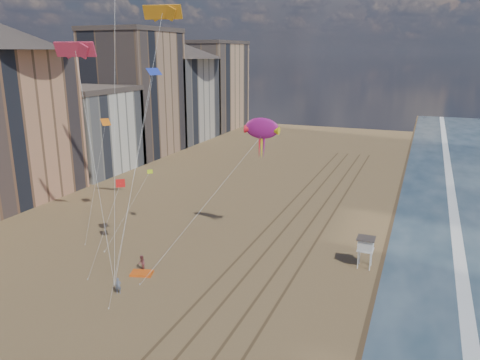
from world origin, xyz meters
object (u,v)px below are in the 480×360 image
at_px(grounded_kite, 142,273).
at_px(kite_flyer_b, 142,263).
at_px(lifeguard_stand, 366,245).
at_px(kite_flyer_a, 118,286).
at_px(show_kite, 262,129).

xyz_separation_m(grounded_kite, kite_flyer_b, (-0.48, 0.79, 0.77)).
distance_m(lifeguard_stand, kite_flyer_a, 27.20).
bearing_deg(grounded_kite, kite_flyer_b, 105.14).
xyz_separation_m(grounded_kite, kite_flyer_a, (0.17, -4.46, 0.72)).
bearing_deg(lifeguard_stand, kite_flyer_b, -156.13).
xyz_separation_m(show_kite, kite_flyer_a, (-9.18, -17.18, -13.98)).
distance_m(lifeguard_stand, kite_flyer_b, 25.19).
bearing_deg(kite_flyer_a, lifeguard_stand, 7.34).
bearing_deg(lifeguard_stand, show_kite, 172.35).
height_order(grounded_kite, kite_flyer_b, kite_flyer_b).
xyz_separation_m(lifeguard_stand, grounded_kite, (-22.50, -10.96, -2.63)).
distance_m(lifeguard_stand, show_kite, 17.94).
relative_size(show_kite, kite_flyer_a, 12.90).
relative_size(grounded_kite, kite_flyer_a, 1.38).
bearing_deg(kite_flyer_b, grounded_kite, -8.04).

